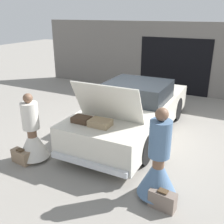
# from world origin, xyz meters

# --- Properties ---
(ground_plane) EXTENTS (40.00, 40.00, 0.00)m
(ground_plane) POSITION_xyz_m (0.00, 0.00, 0.00)
(ground_plane) COLOR gray
(garage_wall_back) EXTENTS (12.00, 0.14, 2.80)m
(garage_wall_back) POSITION_xyz_m (0.00, 4.28, 1.39)
(garage_wall_back) COLOR slate
(garage_wall_back) RESTS_ON ground_plane
(car) EXTENTS (1.89, 4.74, 1.75)m
(car) POSITION_xyz_m (-0.00, 0.02, 0.61)
(car) COLOR silver
(car) RESTS_ON ground_plane
(person_left) EXTENTS (0.69, 0.69, 1.55)m
(person_left) POSITION_xyz_m (-1.43, -2.34, 0.54)
(person_left) COLOR brown
(person_left) RESTS_ON ground_plane
(person_right) EXTENTS (0.71, 0.71, 1.70)m
(person_right) POSITION_xyz_m (1.43, -2.34, 0.60)
(person_right) COLOR brown
(person_right) RESTS_ON ground_plane
(suitcase_beside_left_person) EXTENTS (0.49, 0.25, 0.33)m
(suitcase_beside_left_person) POSITION_xyz_m (-1.57, -2.60, 0.15)
(suitcase_beside_left_person) COLOR #8C7259
(suitcase_beside_left_person) RESTS_ON ground_plane
(suitcase_beside_right_person) EXTENTS (0.47, 0.25, 0.36)m
(suitcase_beside_right_person) POSITION_xyz_m (1.62, -2.60, 0.17)
(suitcase_beside_right_person) COLOR #75665B
(suitcase_beside_right_person) RESTS_ON ground_plane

